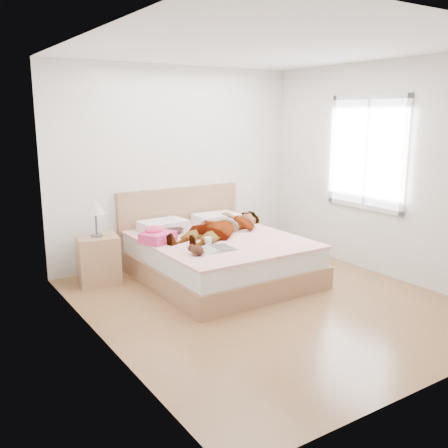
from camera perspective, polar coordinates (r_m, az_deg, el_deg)
name	(u,v)px	position (r m, az deg, el deg)	size (l,w,h in m)	color
ground	(267,302)	(5.45, 4.93, -8.85)	(4.00, 4.00, 0.00)	#53311A
woman	(222,224)	(6.26, -0.21, 0.04)	(0.65, 1.72, 0.24)	white
hair	(165,229)	(6.38, -6.71, -0.51)	(0.45, 0.55, 0.08)	black
phone	(172,218)	(6.34, -5.97, 0.72)	(0.05, 0.10, 0.01)	silver
room_shell	(367,153)	(6.54, 16.02, 7.83)	(4.00, 4.00, 4.00)	white
bed	(216,255)	(6.17, -0.94, -3.54)	(1.80, 2.08, 1.00)	#8C6140
towel	(157,236)	(5.87, -7.68, -1.32)	(0.46, 0.42, 0.19)	#ED4077
magazine	(215,249)	(5.50, -1.07, -2.89)	(0.48, 0.33, 0.03)	silver
coffee_mug	(208,241)	(5.70, -1.83, -1.94)	(0.12, 0.10, 0.09)	white
plush_toy	(196,250)	(5.30, -3.20, -2.96)	(0.17, 0.22, 0.11)	black
nightstand	(98,256)	(6.11, -14.20, -3.53)	(0.52, 0.48, 1.01)	olive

